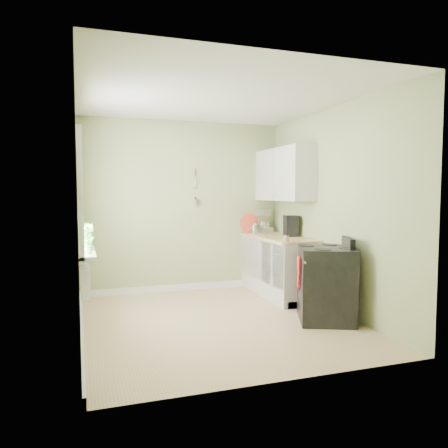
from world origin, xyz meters
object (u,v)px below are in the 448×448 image
object	(u,v)px
stove	(326,283)
coffee_maker	(291,226)
stand_mixer	(262,221)
kettle	(255,228)

from	to	relation	value
stove	coffee_maker	bearing A→B (deg)	82.54
stand_mixer	coffee_maker	xyz separation A→B (m)	(0.10, -0.84, -0.03)
stove	kettle	world-z (taller)	kettle
coffee_maker	stand_mixer	bearing A→B (deg)	96.60
stove	kettle	bearing A→B (deg)	95.70
stove	stand_mixer	xyz separation A→B (m)	(0.07, 2.13, 0.63)
stove	kettle	distance (m)	1.93
stand_mixer	kettle	world-z (taller)	stand_mixer
kettle	stand_mixer	bearing A→B (deg)	47.87
stand_mixer	coffee_maker	bearing A→B (deg)	-83.40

